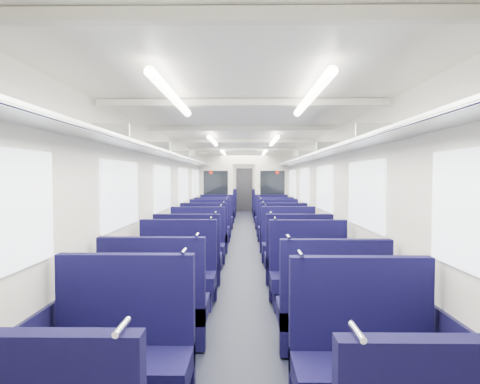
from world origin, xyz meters
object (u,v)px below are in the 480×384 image
at_px(seat_2, 121,363).
at_px(seat_16, 213,225).
at_px(seat_13, 283,237).
at_px(seat_26, 225,206).
at_px(bulkhead, 244,189).
at_px(seat_14, 209,230).
at_px(seat_11, 289,247).
at_px(seat_17, 275,224).
at_px(seat_12, 205,237).
at_px(seat_8, 188,261).
at_px(seat_15, 278,230).
at_px(seat_10, 197,248).
at_px(seat_27, 263,206).
at_px(seat_22, 222,210).
at_px(seat_21, 268,213).
at_px(seat_7, 309,279).
at_px(seat_24, 224,208).
at_px(seat_19, 272,219).
at_px(seat_4, 155,311).
at_px(seat_23, 266,210).
at_px(seat_20, 220,213).
at_px(seat_18, 216,219).
at_px(seat_9, 298,261).
at_px(seat_5, 332,316).
at_px(seat_6, 177,279).
at_px(end_door, 244,190).
at_px(seat_25, 265,208).
at_px(seat_3, 365,370).

xyz_separation_m(seat_2, seat_16, (0.00, 7.90, 0.00)).
distance_m(seat_13, seat_26, 9.03).
relative_size(bulkhead, seat_14, 2.54).
xyz_separation_m(seat_11, seat_17, (0.00, 3.46, 0.00)).
height_order(seat_12, seat_26, same).
distance_m(seat_8, seat_15, 3.99).
relative_size(seat_10, seat_14, 1.00).
bearing_deg(seat_27, seat_8, -98.39).
relative_size(seat_13, seat_22, 1.00).
distance_m(seat_2, seat_21, 11.29).
distance_m(seat_15, seat_26, 7.89).
xyz_separation_m(seat_7, seat_24, (-1.66, 11.18, 0.00)).
height_order(seat_19, seat_27, same).
bearing_deg(seat_4, seat_23, 81.65).
xyz_separation_m(seat_4, seat_19, (1.66, 8.15, 0.00)).
relative_size(seat_14, seat_27, 1.00).
bearing_deg(seat_20, seat_18, -90.00).
bearing_deg(seat_27, seat_12, -100.67).
xyz_separation_m(seat_15, seat_16, (-1.66, 0.98, 0.00)).
bearing_deg(seat_19, seat_13, -90.00).
xyz_separation_m(seat_14, seat_22, (0.00, 5.51, 0.00)).
xyz_separation_m(bulkhead, seat_14, (-0.83, -2.80, -0.89)).
bearing_deg(seat_9, seat_24, 99.32).
xyz_separation_m(seat_11, seat_23, (0.00, 7.85, 0.00)).
xyz_separation_m(seat_16, seat_21, (1.66, 3.26, 0.00)).
bearing_deg(bulkhead, seat_17, -63.80).
bearing_deg(seat_15, seat_11, -90.00).
relative_size(seat_22, seat_23, 1.00).
xyz_separation_m(seat_5, seat_15, (0.00, 5.96, 0.00)).
distance_m(seat_17, seat_26, 6.85).
distance_m(seat_6, seat_21, 9.04).
xyz_separation_m(seat_5, seat_16, (-1.66, 6.94, 0.00)).
distance_m(seat_7, seat_22, 10.26).
height_order(seat_18, seat_26, same).
xyz_separation_m(seat_11, seat_20, (-1.66, 6.60, 0.00)).
xyz_separation_m(end_door, seat_24, (-0.83, -2.54, -0.66)).
distance_m(seat_20, seat_25, 2.88).
bearing_deg(seat_8, seat_25, 80.75).
distance_m(bulkhead, seat_3, 9.82).
height_order(seat_19, seat_24, same).
bearing_deg(seat_7, seat_12, 115.49).
bearing_deg(seat_2, seat_27, 83.49).
bearing_deg(seat_5, seat_20, 99.28).
height_order(seat_17, seat_22, same).
bearing_deg(seat_13, seat_27, 90.00).
xyz_separation_m(seat_5, seat_21, (0.00, 10.20, 0.00)).
bearing_deg(seat_8, seat_12, 90.00).
relative_size(seat_9, seat_13, 1.00).
bearing_deg(seat_11, seat_18, 109.52).
bearing_deg(seat_16, end_door, 84.13).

